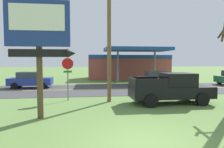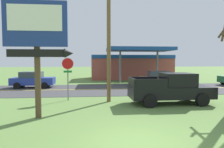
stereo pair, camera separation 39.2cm
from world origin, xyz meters
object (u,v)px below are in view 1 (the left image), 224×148
object	(u,v)px
stop_sign	(68,71)
car_blue_near_lane	(30,80)
gas_station	(128,66)
car_tan_mid_lane	(157,78)
utility_pole	(109,32)
pickup_black_parked_on_lawn	(172,88)
motel_sign	(40,35)

from	to	relation	value
stop_sign	car_blue_near_lane	distance (m)	8.49
gas_station	car_tan_mid_lane	distance (m)	9.85
stop_sign	gas_station	xyz separation A→B (m)	(7.60, 16.88, -0.08)
stop_sign	car_blue_near_lane	size ratio (longest dim) A/B	0.70
utility_pole	gas_station	xyz separation A→B (m)	(4.82, 17.66, -2.69)
pickup_black_parked_on_lawn	car_blue_near_lane	xyz separation A→B (m)	(-11.07, 9.01, -0.13)
gas_station	pickup_black_parked_on_lawn	bearing A→B (deg)	-92.72
stop_sign	utility_pole	bearing A→B (deg)	-15.65
utility_pole	car_tan_mid_lane	bearing A→B (deg)	52.36
pickup_black_parked_on_lawn	stop_sign	bearing A→B (deg)	164.79
motel_sign	gas_station	size ratio (longest dim) A/B	0.48
motel_sign	stop_sign	world-z (taller)	motel_sign
utility_pole	car_tan_mid_lane	size ratio (longest dim) A/B	2.05
gas_station	car_tan_mid_lane	world-z (taller)	gas_station
utility_pole	pickup_black_parked_on_lawn	distance (m)	5.47
utility_pole	pickup_black_parked_on_lawn	bearing A→B (deg)	-14.90
utility_pole	car_tan_mid_lane	xyz separation A→B (m)	(6.14, 7.97, -3.80)
stop_sign	gas_station	world-z (taller)	gas_station
motel_sign	pickup_black_parked_on_lawn	bearing A→B (deg)	19.41
gas_station	stop_sign	bearing A→B (deg)	-114.23
stop_sign	car_blue_near_lane	world-z (taller)	stop_sign
stop_sign	car_blue_near_lane	bearing A→B (deg)	121.26
car_tan_mid_lane	gas_station	bearing A→B (deg)	97.78
utility_pole	gas_station	world-z (taller)	utility_pole
motel_sign	gas_station	bearing A→B (deg)	68.43
motel_sign	car_blue_near_lane	size ratio (longest dim) A/B	1.38
stop_sign	car_tan_mid_lane	bearing A→B (deg)	38.84
pickup_black_parked_on_lawn	car_blue_near_lane	bearing A→B (deg)	140.86
stop_sign	pickup_black_parked_on_lawn	bearing A→B (deg)	-15.21
motel_sign	utility_pole	world-z (taller)	utility_pole
pickup_black_parked_on_lawn	car_tan_mid_lane	world-z (taller)	pickup_black_parked_on_lawn
stop_sign	car_tan_mid_lane	size ratio (longest dim) A/B	0.70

